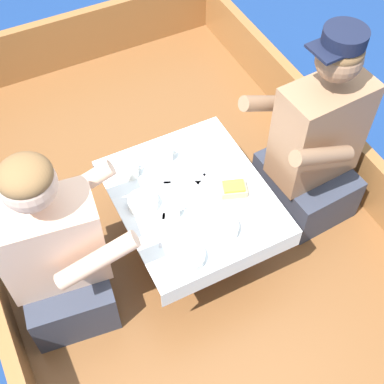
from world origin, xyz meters
TOP-DOWN VIEW (x-y plane):
  - ground_plane at (0.00, 0.00)m, footprint 60.00×60.00m
  - boat_deck at (0.00, 0.00)m, footprint 1.91×3.02m
  - gunwale_starboard at (0.93, 0.00)m, footprint 0.06×3.02m
  - bow_coaming at (0.00, 1.48)m, footprint 1.79×0.06m
  - cockpit_table at (0.00, -0.11)m, footprint 0.65×0.76m
  - person_port at (-0.63, -0.13)m, footprint 0.56×0.50m
  - person_starboard at (0.63, -0.14)m, footprint 0.54×0.47m
  - plate_sandwich at (0.16, -0.18)m, footprint 0.18×0.18m
  - plate_bread at (0.18, 0.15)m, footprint 0.20×0.20m
  - sandwich at (0.16, -0.18)m, footprint 0.13×0.11m
  - bowl_port_near at (-0.21, -0.07)m, footprint 0.13×0.13m
  - bowl_starboard_near at (-0.17, -0.39)m, footprint 0.15×0.15m
  - bowl_center_far at (0.02, -0.33)m, footprint 0.15×0.15m
  - coffee_cup_port at (-0.12, -0.17)m, footprint 0.09×0.06m
  - coffee_cup_starboard at (-0.01, 0.13)m, footprint 0.09×0.06m
  - coffee_cup_center at (-0.19, 0.12)m, footprint 0.10×0.07m
  - utensil_knife_port at (0.04, -0.08)m, footprint 0.15×0.10m
  - utensil_fork_starboard at (-0.02, -0.02)m, footprint 0.16×0.09m
  - utensil_knife_starboard at (0.06, -0.13)m, footprint 0.03×0.17m
  - utensil_spoon_starboard at (0.10, -0.04)m, footprint 0.06×0.17m
  - utensil_spoon_port at (0.18, -0.02)m, footprint 0.15×0.10m
  - utensil_fork_port at (-0.19, -0.20)m, footprint 0.10×0.16m

SIDE VIEW (x-z plane):
  - ground_plane at x=0.00m, z-range 0.00..0.00m
  - boat_deck at x=0.00m, z-range 0.00..0.35m
  - gunwale_starboard at x=0.93m, z-range 0.35..0.65m
  - bow_coaming at x=0.00m, z-range 0.35..0.70m
  - cockpit_table at x=0.00m, z-range 0.50..0.89m
  - person_port at x=-0.63m, z-range 0.25..1.20m
  - utensil_knife_port at x=0.04m, z-range 0.74..0.74m
  - utensil_knife_starboard at x=0.06m, z-range 0.74..0.74m
  - utensil_fork_starboard at x=-0.02m, z-range 0.74..0.74m
  - utensil_fork_port at x=-0.19m, z-range 0.74..0.74m
  - utensil_spoon_starboard at x=0.10m, z-range 0.74..0.75m
  - utensil_spoon_port at x=0.18m, z-range 0.74..0.75m
  - plate_sandwich at x=0.16m, z-range 0.74..0.75m
  - plate_bread at x=0.18m, z-range 0.74..0.75m
  - bowl_port_near at x=-0.21m, z-range 0.74..0.78m
  - bowl_center_far at x=0.02m, z-range 0.74..0.78m
  - bowl_starboard_near at x=-0.17m, z-range 0.74..0.78m
  - coffee_cup_port at x=-0.12m, z-range 0.74..0.79m
  - person_starboard at x=0.63m, z-range 0.24..1.29m
  - coffee_cup_center at x=-0.19m, z-range 0.74..0.80m
  - sandwich at x=0.16m, z-range 0.75..0.79m
  - coffee_cup_starboard at x=-0.01m, z-range 0.74..0.81m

